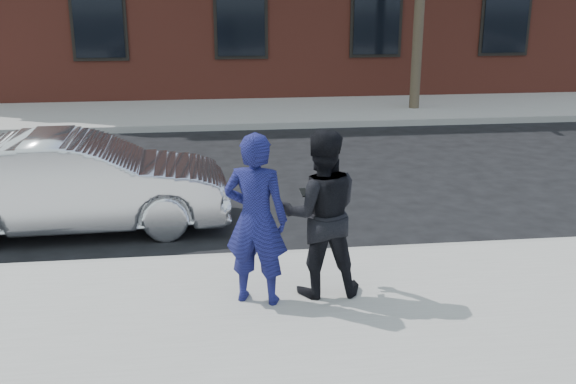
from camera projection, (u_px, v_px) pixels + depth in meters
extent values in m
plane|color=black|center=(306.00, 324.00, 6.79)|extent=(100.00, 100.00, 0.00)
cube|color=#98958F|center=(310.00, 329.00, 6.53)|extent=(50.00, 3.50, 0.15)
cube|color=#999691|center=(288.00, 257.00, 8.24)|extent=(50.00, 0.10, 0.15)
cube|color=#98958F|center=(242.00, 113.00, 17.43)|extent=(50.00, 3.50, 0.15)
cube|color=#999691|center=(247.00, 127.00, 15.72)|extent=(50.00, 0.10, 0.15)
cube|color=black|center=(376.00, 23.00, 18.85)|extent=(1.30, 0.06, 1.70)
cylinder|color=#372C21|center=(418.00, 26.00, 17.07)|extent=(0.26, 0.26, 4.20)
imported|color=silver|center=(79.00, 183.00, 9.19)|extent=(4.11, 1.56, 1.34)
imported|color=navy|center=(256.00, 219.00, 6.70)|extent=(0.75, 0.61, 1.77)
cube|color=black|center=(256.00, 182.00, 6.82)|extent=(0.11, 0.14, 0.08)
imported|color=black|center=(321.00, 214.00, 6.89)|extent=(0.86, 0.68, 1.76)
cube|color=black|center=(304.00, 192.00, 6.99)|extent=(0.09, 0.15, 0.06)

